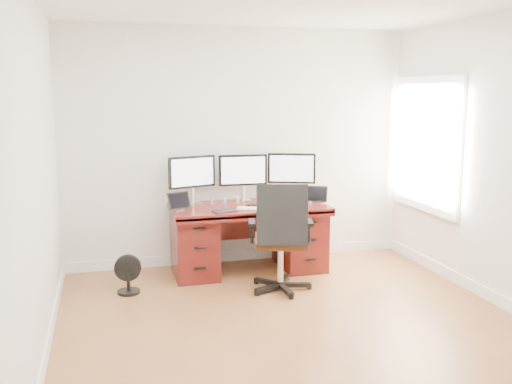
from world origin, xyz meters
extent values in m
plane|color=#8F5F37|center=(0.00, 0.00, 0.00)|extent=(4.50, 4.50, 0.00)
cube|color=silver|center=(0.00, 2.25, 1.35)|extent=(4.00, 0.10, 2.70)
cube|color=white|center=(1.97, 1.50, 1.40)|extent=(0.04, 1.30, 1.50)
cube|color=white|center=(1.95, 1.50, 1.40)|extent=(0.01, 1.15, 1.35)
cube|color=#511210|center=(0.00, 1.80, 0.72)|extent=(1.70, 0.80, 0.05)
cube|color=#511210|center=(-0.60, 1.83, 0.35)|extent=(0.45, 0.70, 0.70)
cube|color=#511210|center=(0.60, 1.83, 0.35)|extent=(0.45, 0.70, 0.70)
cube|color=#3C0C0B|center=(0.00, 2.10, 0.50)|extent=(0.74, 0.03, 0.40)
cylinder|color=black|center=(0.16, 1.14, 0.04)|extent=(0.72, 0.72, 0.08)
cylinder|color=silver|center=(0.16, 1.14, 0.30)|extent=(0.06, 0.06, 0.42)
cube|color=#402213|center=(0.16, 1.14, 0.51)|extent=(0.61, 0.59, 0.07)
cube|color=black|center=(0.10, 0.91, 0.82)|extent=(0.48, 0.17, 0.58)
cube|color=black|center=(-0.12, 1.21, 0.70)|extent=(0.12, 0.26, 0.03)
cube|color=black|center=(0.43, 1.07, 0.70)|extent=(0.12, 0.26, 0.03)
cylinder|color=black|center=(-1.33, 1.43, 0.01)|extent=(0.23, 0.23, 0.03)
cylinder|color=black|center=(-1.33, 1.43, 0.12)|extent=(0.04, 0.04, 0.19)
cylinder|color=black|center=(-1.33, 1.43, 0.26)|extent=(0.27, 0.10, 0.26)
cube|color=silver|center=(-0.58, 2.07, 0.76)|extent=(0.21, 0.19, 0.01)
cylinder|color=silver|center=(-0.58, 2.07, 0.84)|extent=(0.04, 0.04, 0.18)
cube|color=black|center=(-0.58, 2.07, 1.10)|extent=(0.54, 0.19, 0.35)
cube|color=white|center=(-0.57, 2.05, 1.10)|extent=(0.48, 0.15, 0.30)
cube|color=silver|center=(0.00, 2.07, 0.76)|extent=(0.19, 0.15, 0.01)
cylinder|color=silver|center=(0.00, 2.07, 0.84)|extent=(0.04, 0.04, 0.18)
cube|color=black|center=(0.00, 2.07, 1.10)|extent=(0.55, 0.06, 0.35)
cube|color=white|center=(0.00, 2.05, 1.10)|extent=(0.50, 0.02, 0.30)
cube|color=silver|center=(0.58, 2.07, 0.76)|extent=(0.22, 0.20, 0.01)
cylinder|color=silver|center=(0.58, 2.07, 0.84)|extent=(0.04, 0.04, 0.18)
cube|color=black|center=(0.58, 2.07, 1.10)|extent=(0.53, 0.23, 0.35)
cube|color=white|center=(0.57, 2.05, 1.10)|extent=(0.47, 0.18, 0.30)
cube|color=silver|center=(-0.77, 1.75, 0.76)|extent=(0.12, 0.11, 0.01)
cube|color=black|center=(-0.77, 1.75, 0.85)|extent=(0.25, 0.14, 0.17)
cube|color=silver|center=(0.77, 1.75, 0.76)|extent=(0.13, 0.12, 0.01)
cube|color=black|center=(0.77, 1.75, 0.85)|extent=(0.24, 0.17, 0.17)
cube|color=white|center=(-0.04, 1.61, 0.76)|extent=(0.28, 0.20, 0.01)
cube|color=#B9BBC0|center=(0.22, 1.58, 0.76)|extent=(0.14, 0.14, 0.01)
cube|color=black|center=(-0.32, 1.57, 0.76)|extent=(0.27, 0.20, 0.01)
cube|color=black|center=(0.04, 1.79, 0.76)|extent=(0.14, 0.10, 0.01)
cylinder|color=#9E6FD8|center=(-0.38, 1.95, 0.78)|extent=(0.03, 0.03, 0.05)
sphere|color=#9E6FD8|center=(-0.38, 1.95, 0.82)|extent=(0.03, 0.03, 0.03)
cylinder|color=#5672F2|center=(-0.24, 1.95, 0.78)|extent=(0.03, 0.03, 0.05)
sphere|color=#5672F2|center=(-0.24, 1.95, 0.82)|extent=(0.03, 0.03, 0.03)
cylinder|color=#E2BA71|center=(-0.09, 1.95, 0.78)|extent=(0.03, 0.03, 0.05)
sphere|color=#E2BA71|center=(-0.09, 1.95, 0.82)|extent=(0.03, 0.03, 0.03)
cylinder|color=pink|center=(0.14, 1.95, 0.78)|extent=(0.03, 0.03, 0.05)
sphere|color=pink|center=(0.14, 1.95, 0.82)|extent=(0.03, 0.03, 0.03)
cylinder|color=brown|center=(0.22, 1.95, 0.78)|extent=(0.03, 0.03, 0.05)
sphere|color=brown|center=(0.22, 1.95, 0.82)|extent=(0.03, 0.03, 0.03)
camera|label=1|loc=(-1.51, -4.13, 1.97)|focal=40.00mm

